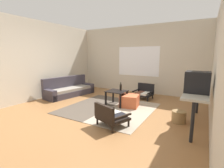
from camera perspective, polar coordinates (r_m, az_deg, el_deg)
ground_plane at (r=4.44m, az=-5.73°, el=-10.18°), size 7.80×7.80×0.00m
far_wall_with_window at (r=6.88m, az=9.24°, el=8.36°), size 5.60×0.13×2.70m
side_wall_right at (r=3.68m, az=33.41°, el=5.63°), size 0.12×6.60×2.70m
side_wall_left at (r=6.29m, az=-24.51°, el=7.48°), size 0.12×6.60×2.70m
area_rug at (r=4.82m, az=-1.02°, el=-8.42°), size 2.39×2.37×0.01m
couch at (r=6.49m, az=-14.69°, el=-1.95°), size 0.95×1.99×0.72m
coffee_table at (r=5.01m, az=1.60°, el=-3.48°), size 0.58×0.53×0.46m
armchair_by_window at (r=5.97m, az=11.05°, el=-2.72°), size 0.66×0.58×0.52m
armchair_striped_foreground at (r=3.58m, az=-0.58°, el=-10.91°), size 0.76×0.72×0.52m
ottoman_orange at (r=4.95m, az=6.10°, el=-5.89°), size 0.59×0.59×0.36m
console_shelf at (r=3.99m, az=27.42°, el=-2.93°), size 0.45×1.85×0.79m
crt_television at (r=3.68m, az=27.52°, el=0.61°), size 0.45×0.41×0.42m
clay_vase at (r=4.25m, az=27.84°, el=0.44°), size 0.20×0.20×0.31m
glass_bottle at (r=5.07m, az=3.03°, el=-1.07°), size 0.07×0.07×0.25m
wicker_basket at (r=4.12m, az=22.20°, el=-10.49°), size 0.31×0.31×0.27m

